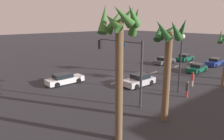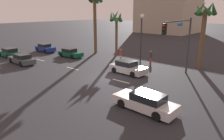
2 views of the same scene
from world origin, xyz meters
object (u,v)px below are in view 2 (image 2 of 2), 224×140
(pedestrian_0, at_px, (121,54))
(pedestrian_1, at_px, (151,56))
(car_2, at_px, (145,102))
(car_3, at_px, (9,53))
(traffic_signal, at_px, (181,37))
(palm_tree_0, at_px, (204,23))
(palm_tree_3, at_px, (95,11))
(car_5, at_px, (22,59))
(car_1, at_px, (128,68))
(car_0, at_px, (45,48))
(palm_tree_1, at_px, (116,22))
(building_1, at_px, (168,11))
(car_4, at_px, (70,53))
(streetlamp, at_px, (141,30))

(pedestrian_0, height_order, pedestrian_1, pedestrian_0)
(car_2, bearing_deg, car_3, 175.06)
(traffic_signal, distance_m, palm_tree_0, 5.19)
(traffic_signal, height_order, palm_tree_3, palm_tree_3)
(car_5, xyz_separation_m, palm_tree_3, (2.29, 11.64, 6.09))
(car_1, xyz_separation_m, car_3, (-19.01, -4.46, -0.03))
(car_0, bearing_deg, palm_tree_1, 26.14)
(car_5, height_order, traffic_signal, traffic_signal)
(car_5, relative_size, building_1, 0.28)
(car_2, height_order, car_5, car_2)
(palm_tree_0, height_order, building_1, building_1)
(car_2, distance_m, car_5, 19.83)
(car_0, distance_m, building_1, 45.10)
(pedestrian_0, bearing_deg, car_4, -157.78)
(palm_tree_0, distance_m, building_1, 45.43)
(building_1, bearing_deg, car_3, -89.19)
(traffic_signal, bearing_deg, pedestrian_1, 145.99)
(pedestrian_0, height_order, palm_tree_3, palm_tree_3)
(streetlamp, xyz_separation_m, building_1, (-16.80, 41.59, 2.10))
(streetlamp, bearing_deg, car_4, -163.85)
(car_4, distance_m, building_1, 45.48)
(car_3, xyz_separation_m, pedestrian_1, (18.45, 10.41, 0.28))
(car_5, xyz_separation_m, pedestrian_1, (12.84, 11.36, 0.30))
(car_2, relative_size, pedestrian_0, 2.69)
(car_3, distance_m, pedestrian_1, 21.19)
(palm_tree_1, bearing_deg, traffic_signal, -20.77)
(building_1, bearing_deg, pedestrian_1, -64.58)
(traffic_signal, bearing_deg, car_3, -164.29)
(palm_tree_1, bearing_deg, car_1, -43.22)
(building_1, bearing_deg, palm_tree_1, -72.84)
(car_1, bearing_deg, palm_tree_3, 150.72)
(streetlamp, height_order, palm_tree_0, palm_tree_0)
(car_1, height_order, pedestrian_1, pedestrian_1)
(streetlamp, bearing_deg, car_2, -55.56)
(car_2, xyz_separation_m, building_1, (-24.49, 52.79, 5.92))
(car_4, bearing_deg, pedestrian_0, 22.22)
(pedestrian_0, bearing_deg, palm_tree_1, 139.71)
(car_4, distance_m, traffic_signal, 17.18)
(car_0, bearing_deg, palm_tree_0, 13.72)
(palm_tree_0, height_order, palm_tree_3, palm_tree_3)
(streetlamp, xyz_separation_m, palm_tree_1, (-6.07, 2.36, 0.68))
(traffic_signal, bearing_deg, car_5, -157.24)
(palm_tree_0, relative_size, palm_tree_3, 0.82)
(car_4, distance_m, car_5, 7.06)
(car_1, xyz_separation_m, pedestrian_1, (-0.56, 5.94, 0.24))
(streetlamp, bearing_deg, car_0, -169.75)
(car_2, distance_m, pedestrian_1, 14.40)
(car_0, bearing_deg, building_1, 89.44)
(car_1, distance_m, palm_tree_3, 14.09)
(streetlamp, distance_m, pedestrian_0, 4.76)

